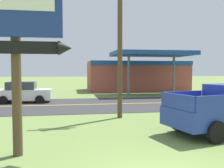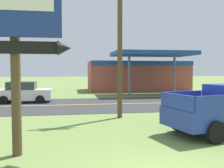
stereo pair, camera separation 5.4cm
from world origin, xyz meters
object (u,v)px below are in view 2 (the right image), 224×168
utility_pole (120,27)px  gas_station (138,75)px  motel_sign (16,20)px  car_white_near_lane (23,92)px

utility_pole → gas_station: utility_pole is taller
motel_sign → utility_pole: bearing=53.2°
gas_station → car_white_near_lane: bearing=-140.1°
motel_sign → utility_pole: size_ratio=0.66×
motel_sign → car_white_near_lane: bearing=99.7°
gas_station → car_white_near_lane: gas_station is taller
car_white_near_lane → gas_station: bearing=39.9°
utility_pole → motel_sign: bearing=-126.8°
utility_pole → gas_station: bearing=72.0°
motel_sign → gas_station: (9.69, 22.64, -2.06)m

